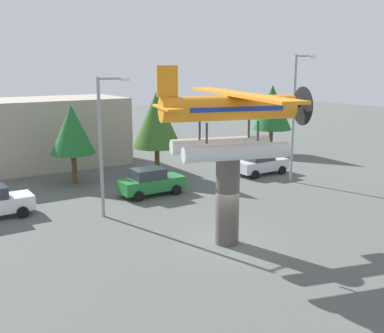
{
  "coord_description": "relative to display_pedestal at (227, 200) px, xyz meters",
  "views": [
    {
      "loc": [
        -12.55,
        -16.26,
        8.2
      ],
      "look_at": [
        0.0,
        3.0,
        3.14
      ],
      "focal_mm": 43.23,
      "sensor_mm": 36.0,
      "label": 1
    }
  ],
  "objects": [
    {
      "name": "streetlight_primary",
      "position": [
        -3.14,
        6.85,
        2.34
      ],
      "size": [
        1.84,
        0.28,
        7.6
      ],
      "color": "gray",
      "rests_on": "ground"
    },
    {
      "name": "floatplane_monument",
      "position": [
        0.13,
        -0.04,
        3.76
      ],
      "size": [
        7.19,
        10.29,
        4.0
      ],
      "rotation": [
        0.0,
        0.0,
        -0.28
      ],
      "color": "silver",
      "rests_on": "display_pedestal"
    },
    {
      "name": "display_pedestal",
      "position": [
        0.0,
        0.0,
        0.0
      ],
      "size": [
        1.1,
        1.1,
        4.18
      ],
      "primitive_type": "cylinder",
      "color": "#4C4742",
      "rests_on": "ground"
    },
    {
      "name": "tree_far_east",
      "position": [
        17.11,
        15.67,
        2.26
      ],
      "size": [
        3.69,
        3.69,
        6.42
      ],
      "color": "brown",
      "rests_on": "ground"
    },
    {
      "name": "tree_center_back",
      "position": [
        3.59,
        13.24,
        2.21
      ],
      "size": [
        3.62,
        3.62,
        6.33
      ],
      "color": "brown",
      "rests_on": "ground"
    },
    {
      "name": "car_mid_green",
      "position": [
        0.89,
        9.25,
        -1.21
      ],
      "size": [
        4.2,
        2.02,
        1.76
      ],
      "color": "#237A38",
      "rests_on": "ground"
    },
    {
      "name": "storefront_building",
      "position": [
        -1.85,
        22.0,
        0.67
      ],
      "size": [
        12.2,
        6.69,
        5.53
      ],
      "primitive_type": "cube",
      "color": "#9E9384",
      "rests_on": "ground"
    },
    {
      "name": "car_far_silver",
      "position": [
        10.65,
        9.75,
        -1.21
      ],
      "size": [
        4.2,
        2.02,
        1.76
      ],
      "color": "silver",
      "rests_on": "ground"
    },
    {
      "name": "tree_east",
      "position": [
        -2.18,
        14.87,
        1.73
      ],
      "size": [
        3.08,
        3.08,
        5.55
      ],
      "color": "brown",
      "rests_on": "ground"
    },
    {
      "name": "ground_plane",
      "position": [
        0.0,
        0.0,
        -2.09
      ],
      "size": [
        140.0,
        140.0,
        0.0
      ],
      "primitive_type": "plane",
      "color": "#515651"
    },
    {
      "name": "streetlight_secondary",
      "position": [
        11.14,
        6.85,
        3.01
      ],
      "size": [
        1.84,
        0.28,
        8.91
      ],
      "color": "gray",
      "rests_on": "ground"
    }
  ]
}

